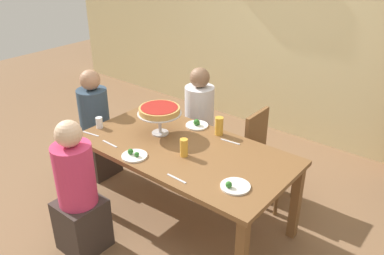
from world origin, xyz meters
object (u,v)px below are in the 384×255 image
at_px(diner_far_left, 199,128).
at_px(beer_glass_amber_tall, 184,148).
at_px(water_glass_clear_near, 99,123).
at_px(dining_table, 184,156).
at_px(cutlery_fork_near, 110,144).
at_px(cutlery_knife_far, 91,134).
at_px(salad_plate_far_diner, 234,186).
at_px(cutlery_fork_far, 176,179).
at_px(salad_plate_near_diner, 197,124).
at_px(cutlery_knife_near, 230,142).
at_px(diner_head_west, 96,131).
at_px(beer_glass_amber_short, 219,126).
at_px(salad_plate_spare, 134,155).
at_px(chair_far_right, 265,153).
at_px(diner_near_left, 78,197).
at_px(deep_dish_pizza_stand, 159,111).

xyz_separation_m(diner_far_left, beer_glass_amber_tall, (0.51, -0.85, 0.32)).
bearing_deg(water_glass_clear_near, dining_table, 13.10).
distance_m(cutlery_fork_near, cutlery_knife_far, 0.27).
bearing_deg(salad_plate_far_diner, cutlery_fork_far, -155.93).
bearing_deg(salad_plate_near_diner, cutlery_knife_near, -8.12).
bearing_deg(salad_plate_far_diner, salad_plate_near_diner, 143.43).
bearing_deg(diner_head_west, cutlery_knife_far, -40.92).
height_order(diner_far_left, beer_glass_amber_short, diner_far_left).
height_order(salad_plate_spare, cutlery_fork_near, salad_plate_spare).
relative_size(salad_plate_far_diner, cutlery_fork_far, 1.18).
xyz_separation_m(beer_glass_amber_tall, cutlery_fork_far, (0.17, -0.28, -0.07)).
height_order(diner_head_west, cutlery_knife_near, diner_head_west).
xyz_separation_m(dining_table, chair_far_right, (0.36, 0.74, -0.17)).
bearing_deg(water_glass_clear_near, diner_head_west, 149.09).
relative_size(diner_near_left, deep_dish_pizza_stand, 2.99).
height_order(diner_head_west, cutlery_fork_far, diner_head_west).
relative_size(cutlery_fork_near, cutlery_knife_near, 1.00).
height_order(salad_plate_spare, water_glass_clear_near, water_glass_clear_near).
relative_size(dining_table, diner_near_left, 1.58).
distance_m(beer_glass_amber_short, cutlery_knife_far, 1.13).
relative_size(diner_far_left, salad_plate_spare, 5.59).
relative_size(deep_dish_pizza_stand, cutlery_fork_near, 2.14).
bearing_deg(diner_near_left, cutlery_fork_far, -59.25).
bearing_deg(diner_near_left, cutlery_fork_near, 13.74).
xyz_separation_m(salad_plate_spare, cutlery_fork_near, (-0.31, 0.01, -0.01)).
xyz_separation_m(cutlery_knife_near, cutlery_knife_far, (-1.04, -0.66, 0.00)).
distance_m(diner_far_left, beer_glass_amber_short, 0.72).
xyz_separation_m(salad_plate_near_diner, salad_plate_spare, (-0.05, -0.74, -0.00)).
xyz_separation_m(diner_near_left, salad_plate_spare, (0.20, 0.42, 0.26)).
relative_size(chair_far_right, water_glass_clear_near, 8.69).
bearing_deg(cutlery_fork_near, diner_near_left, -74.30).
xyz_separation_m(chair_far_right, cutlery_fork_far, (-0.11, -1.13, 0.26)).
bearing_deg(salad_plate_spare, water_glass_clear_near, 165.35).
bearing_deg(beer_glass_amber_short, cutlery_fork_far, -77.50).
relative_size(salad_plate_far_diner, water_glass_clear_near, 2.13).
bearing_deg(diner_near_left, salad_plate_spare, -25.60).
xyz_separation_m(dining_table, cutlery_fork_near, (-0.53, -0.35, 0.08)).
bearing_deg(diner_far_left, dining_table, 29.86).
relative_size(salad_plate_spare, beer_glass_amber_short, 1.26).
height_order(beer_glass_amber_tall, cutlery_knife_near, beer_glass_amber_tall).
height_order(diner_head_west, beer_glass_amber_short, diner_head_west).
relative_size(dining_table, diner_head_west, 1.58).
relative_size(diner_near_left, salad_plate_near_diner, 5.55).
bearing_deg(salad_plate_far_diner, diner_near_left, -151.59).
bearing_deg(diner_far_left, deep_dish_pizza_stand, 8.25).
distance_m(diner_far_left, cutlery_knife_near, 0.83).
height_order(chair_far_right, beer_glass_amber_tall, beer_glass_amber_tall).
height_order(beer_glass_amber_tall, cutlery_fork_near, beer_glass_amber_tall).
relative_size(diner_near_left, salad_plate_far_diner, 5.40).
distance_m(beer_glass_amber_tall, cutlery_knife_near, 0.46).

